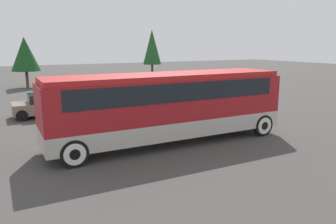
{
  "coord_description": "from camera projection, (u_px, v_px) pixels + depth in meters",
  "views": [
    {
      "loc": [
        -6.43,
        -12.26,
        4.23
      ],
      "look_at": [
        0.0,
        0.0,
        1.36
      ],
      "focal_mm": 35.0,
      "sensor_mm": 36.0,
      "label": 1
    }
  ],
  "objects": [
    {
      "name": "tree_center",
      "position": [
        25.0,
        54.0,
        31.9
      ],
      "size": [
        2.74,
        2.74,
        4.94
      ],
      "color": "brown",
      "rests_on": "ground_plane"
    },
    {
      "name": "tree_left",
      "position": [
        152.0,
        47.0,
        40.9
      ],
      "size": [
        2.27,
        2.27,
        6.03
      ],
      "color": "brown",
      "rests_on": "ground_plane"
    },
    {
      "name": "parked_car_near",
      "position": [
        183.0,
        100.0,
        21.02
      ],
      "size": [
        4.71,
        1.82,
        1.36
      ],
      "color": "maroon",
      "rests_on": "ground_plane"
    },
    {
      "name": "parked_car_far",
      "position": [
        52.0,
        104.0,
        19.69
      ],
      "size": [
        4.53,
        1.83,
        1.36
      ],
      "color": "#7A6B5B",
      "rests_on": "ground_plane"
    },
    {
      "name": "ground_plane",
      "position": [
        168.0,
        142.0,
        14.42
      ],
      "size": [
        120.0,
        120.0,
        0.0
      ],
      "primitive_type": "plane",
      "color": "#423F3D"
    },
    {
      "name": "tour_bus",
      "position": [
        170.0,
        101.0,
        14.09
      ],
      "size": [
        10.5,
        2.55,
        3.02
      ],
      "color": "#B7B2A8",
      "rests_on": "ground_plane"
    },
    {
      "name": "parked_car_mid",
      "position": [
        183.0,
        92.0,
        24.11
      ],
      "size": [
        4.2,
        1.88,
        1.49
      ],
      "color": "silver",
      "rests_on": "ground_plane"
    }
  ]
}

